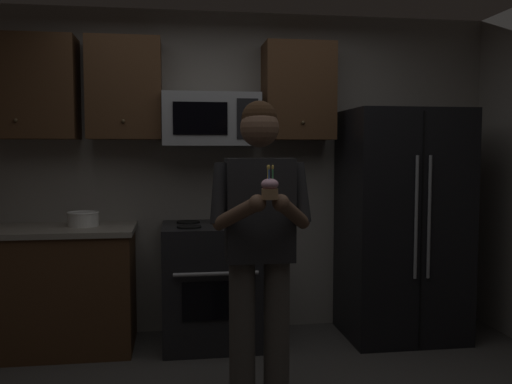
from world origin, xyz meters
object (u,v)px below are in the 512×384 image
object	(u,v)px
oven_range	(213,284)
refrigerator	(402,224)
cupcake	(270,188)
bowl_large_white	(83,219)
microwave	(211,120)
person	(260,237)

from	to	relation	value
oven_range	refrigerator	size ratio (longest dim) A/B	0.52
cupcake	bowl_large_white	bearing A→B (deg)	127.10
refrigerator	cupcake	world-z (taller)	refrigerator
microwave	bowl_large_white	distance (m)	1.22
oven_range	bowl_large_white	bearing A→B (deg)	176.31
person	cupcake	world-z (taller)	person
oven_range	refrigerator	world-z (taller)	refrigerator
refrigerator	bowl_large_white	world-z (taller)	refrigerator
person	cupcake	bearing A→B (deg)	-90.00
person	oven_range	bearing A→B (deg)	99.54
oven_range	person	size ratio (longest dim) A/B	0.53
microwave	person	size ratio (longest dim) A/B	0.42
person	cupcake	xyz separation A→B (m)	(-0.00, -0.33, 0.30)
oven_range	microwave	size ratio (longest dim) A/B	1.26
oven_range	microwave	xyz separation A→B (m)	(0.00, 0.12, 1.26)
microwave	person	distance (m)	1.46
refrigerator	cupcake	distance (m)	1.97
oven_range	refrigerator	xyz separation A→B (m)	(1.50, -0.04, 0.44)
bowl_large_white	cupcake	world-z (taller)	cupcake
cupcake	oven_range	bearing A→B (deg)	97.42
person	bowl_large_white	bearing A→B (deg)	133.97
cupcake	refrigerator	bearing A→B (deg)	47.34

